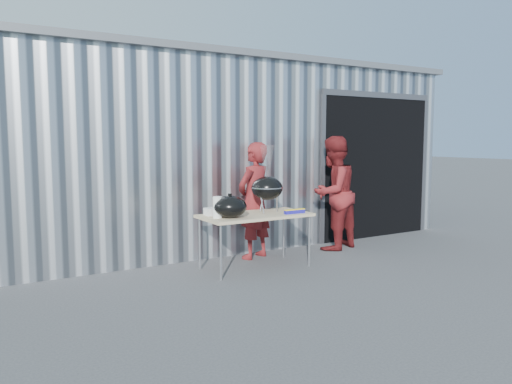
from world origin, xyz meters
TOP-DOWN VIEW (x-y plane):
  - ground at (0.00, 0.00)m, footprint 80.00×80.00m
  - building at (0.92, 4.59)m, footprint 8.20×6.20m
  - folding_table at (0.27, 0.89)m, footprint 1.50×0.75m
  - kettle_grill at (0.49, 0.94)m, footprint 0.45×0.45m
  - grill_lid at (-0.18, 0.79)m, footprint 0.44×0.44m
  - paper_towels at (-0.34, 0.84)m, footprint 0.12×0.12m
  - white_tub at (-0.28, 1.09)m, footprint 0.20×0.15m
  - foil_box at (0.75, 0.64)m, footprint 0.32×0.05m
  - person_cook at (0.56, 1.40)m, footprint 0.74×0.61m
  - person_bystander at (1.96, 1.28)m, footprint 1.04×0.91m

SIDE VIEW (x-z plane):
  - ground at x=0.00m, z-range 0.00..0.00m
  - folding_table at x=0.27m, z-range 0.33..1.08m
  - foil_box at x=0.75m, z-range 0.75..0.81m
  - white_tub at x=-0.28m, z-range 0.75..0.85m
  - person_cook at x=0.56m, z-range 0.00..1.73m
  - paper_towels at x=-0.34m, z-range 0.75..1.03m
  - grill_lid at x=-0.18m, z-range 0.74..1.05m
  - person_bystander at x=1.96m, z-range 0.00..1.82m
  - kettle_grill at x=0.49m, z-range 0.70..1.64m
  - building at x=0.92m, z-range -0.01..3.09m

